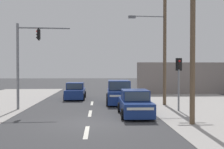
{
  "coord_description": "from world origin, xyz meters",
  "views": [
    {
      "loc": [
        0.53,
        -13.65,
        2.8
      ],
      "look_at": [
        1.45,
        4.0,
        2.46
      ],
      "focal_mm": 42.0,
      "sensor_mm": 36.0,
      "label": 1
    }
  ],
  "objects": [
    {
      "name": "ground_plane",
      "position": [
        0.0,
        0.0,
        0.0
      ],
      "size": [
        140.0,
        140.0,
        0.0
      ],
      "primitive_type": "plane",
      "color": "#3A3A3D"
    },
    {
      "name": "lane_dash_near",
      "position": [
        0.0,
        -2.0,
        0.0
      ],
      "size": [
        0.2,
        2.4,
        0.01
      ],
      "primitive_type": "cube",
      "color": "silver",
      "rests_on": "ground"
    },
    {
      "name": "lane_dash_mid",
      "position": [
        0.0,
        3.0,
        0.0
      ],
      "size": [
        0.2,
        2.4,
        0.01
      ],
      "primitive_type": "cube",
      "color": "silver",
      "rests_on": "ground"
    },
    {
      "name": "lane_dash_far",
      "position": [
        0.0,
        8.0,
        0.0
      ],
      "size": [
        0.2,
        2.4,
        0.01
      ],
      "primitive_type": "cube",
      "color": "silver",
      "rests_on": "ground"
    },
    {
      "name": "utility_pole_foreground_right",
      "position": [
        5.16,
        -0.65,
        5.29
      ],
      "size": [
        3.78,
        0.57,
        9.85
      ],
      "color": "brown",
      "rests_on": "ground"
    },
    {
      "name": "utility_pole_midground_right",
      "position": [
        5.58,
        6.58,
        5.16
      ],
      "size": [
        3.78,
        0.4,
        9.61
      ],
      "color": "brown",
      "rests_on": "ground"
    },
    {
      "name": "traffic_signal_mast",
      "position": [
        -4.53,
        4.89,
        3.83
      ],
      "size": [
        3.69,
        0.44,
        6.0
      ],
      "color": "slate",
      "rests_on": "ground"
    },
    {
      "name": "pedestal_signal_right_kerb",
      "position": [
        5.9,
        3.57,
        2.42
      ],
      "size": [
        0.44,
        0.3,
        3.56
      ],
      "color": "slate",
      "rests_on": "ground"
    },
    {
      "name": "shopfront_wall_far",
      "position": [
        11.0,
        16.0,
        1.8
      ],
      "size": [
        12.0,
        1.0,
        3.6
      ],
      "primitive_type": "cube",
      "color": "gray",
      "rests_on": "ground"
    },
    {
      "name": "sedan_oncoming_mid",
      "position": [
        2.75,
        2.13,
        0.7
      ],
      "size": [
        1.9,
        4.24,
        1.56
      ],
      "color": "navy",
      "rests_on": "ground"
    },
    {
      "name": "sedan_kerbside_parked",
      "position": [
        -1.66,
        11.28,
        0.7
      ],
      "size": [
        1.91,
        4.25,
        1.56
      ],
      "color": "navy",
      "rests_on": "ground"
    },
    {
      "name": "suv_crossing_left",
      "position": [
        2.2,
        7.72,
        0.88
      ],
      "size": [
        2.17,
        4.59,
        1.9
      ],
      "color": "navy",
      "rests_on": "ground"
    }
  ]
}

